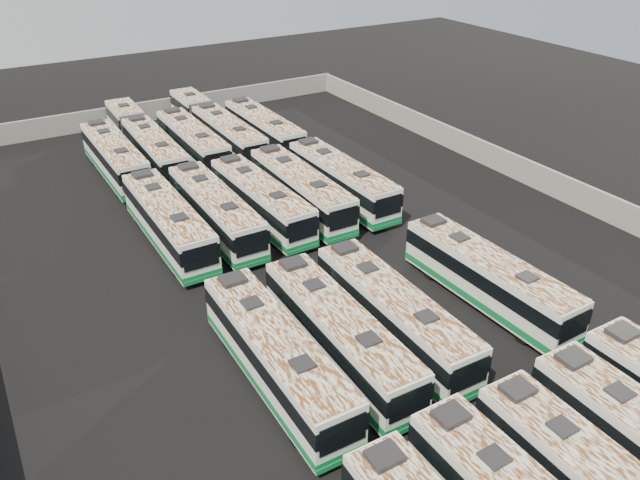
% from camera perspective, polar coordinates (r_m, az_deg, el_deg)
% --- Properties ---
extents(ground, '(140.00, 140.00, 0.00)m').
position_cam_1_polar(ground, '(43.66, 0.30, -2.01)').
color(ground, black).
rests_on(ground, ground).
extents(perimeter_wall, '(45.20, 73.20, 2.20)m').
position_cam_1_polar(perimeter_wall, '(43.10, 0.31, -0.77)').
color(perimeter_wall, gray).
rests_on(perimeter_wall, ground).
extents(bus_midfront_far_left, '(2.91, 13.00, 3.66)m').
position_cam_1_polar(bus_midfront_far_left, '(32.60, -4.01, -10.54)').
color(bus_midfront_far_left, white).
rests_on(bus_midfront_far_left, ground).
extents(bus_midfront_left, '(2.97, 12.82, 3.60)m').
position_cam_1_polar(bus_midfront_left, '(34.01, 1.76, -8.57)').
color(bus_midfront_left, white).
rests_on(bus_midfront_left, ground).
extents(bus_midfront_center, '(2.92, 12.77, 3.59)m').
position_cam_1_polar(bus_midfront_center, '(35.73, 6.75, -6.68)').
color(bus_midfront_center, white).
rests_on(bus_midfront_center, ground).
extents(bus_midfront_far_right, '(3.02, 12.79, 3.59)m').
position_cam_1_polar(bus_midfront_far_right, '(39.93, 15.13, -3.35)').
color(bus_midfront_far_right, white).
rests_on(bus_midfront_far_right, ground).
extents(bus_midback_far_left, '(2.77, 13.08, 3.69)m').
position_cam_1_polar(bus_midback_far_left, '(46.24, -13.72, 1.66)').
color(bus_midback_far_left, white).
rests_on(bus_midback_far_left, ground).
extents(bus_midback_left, '(2.79, 12.89, 3.63)m').
position_cam_1_polar(bus_midback_left, '(47.14, -9.52, 2.65)').
color(bus_midback_left, white).
rests_on(bus_midback_left, ground).
extents(bus_midback_center, '(3.01, 12.75, 3.57)m').
position_cam_1_polar(bus_midback_center, '(48.40, -5.40, 3.64)').
color(bus_midback_center, white).
rests_on(bus_midback_center, ground).
extents(bus_midback_right, '(2.91, 13.02, 3.66)m').
position_cam_1_polar(bus_midback_right, '(49.84, -1.77, 4.61)').
color(bus_midback_right, white).
rests_on(bus_midback_right, ground).
extents(bus_midback_far_right, '(2.82, 12.94, 3.64)m').
position_cam_1_polar(bus_midback_far_right, '(51.59, 1.99, 5.49)').
color(bus_midback_far_right, white).
rests_on(bus_midback_far_right, ground).
extents(bus_back_far_left, '(2.85, 13.00, 3.66)m').
position_cam_1_polar(bus_back_far_left, '(59.07, -18.24, 7.19)').
color(bus_back_far_left, white).
rests_on(bus_back_far_left, ground).
extents(bus_back_left, '(3.04, 19.59, 3.54)m').
position_cam_1_polar(bus_back_left, '(62.81, -15.75, 8.81)').
color(bus_back_left, white).
rests_on(bus_back_left, ground).
extents(bus_back_center, '(2.79, 12.88, 3.63)m').
position_cam_1_polar(bus_back_center, '(60.94, -11.56, 8.74)').
color(bus_back_center, white).
rests_on(bus_back_center, ground).
extents(bus_back_right, '(2.70, 19.60, 3.56)m').
position_cam_1_polar(bus_back_right, '(65.16, -9.55, 10.25)').
color(bus_back_right, white).
rests_on(bus_back_right, ground).
extents(bus_back_far_right, '(2.73, 12.84, 3.62)m').
position_cam_1_polar(bus_back_far_right, '(63.34, -5.15, 10.01)').
color(bus_back_far_right, white).
rests_on(bus_back_far_right, ground).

